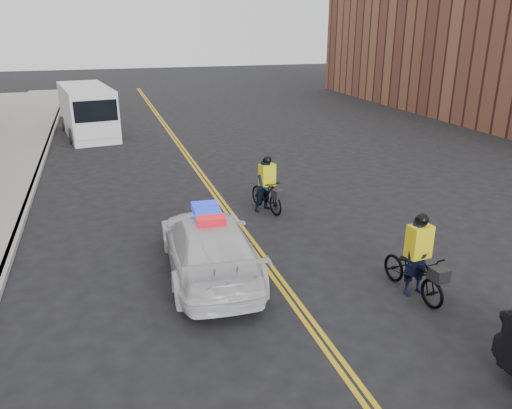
{
  "coord_description": "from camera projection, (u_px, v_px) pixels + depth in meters",
  "views": [
    {
      "loc": [
        -3.49,
        -8.59,
        5.5
      ],
      "look_at": [
        -0.05,
        2.42,
        1.3
      ],
      "focal_mm": 35.0,
      "sensor_mm": 36.0,
      "label": 1
    }
  ],
  "objects": [
    {
      "name": "cyclist_near",
      "position": [
        416.0,
        266.0,
        10.59
      ],
      "size": [
        0.85,
        1.93,
        1.84
      ],
      "rotation": [
        0.0,
        0.0,
        0.1
      ],
      "color": "black",
      "rests_on": "ground"
    },
    {
      "name": "center_line_left",
      "position": [
        208.0,
        188.0,
        17.71
      ],
      "size": [
        0.1,
        60.0,
        0.01
      ],
      "primitive_type": "cube",
      "color": "gold",
      "rests_on": "ground"
    },
    {
      "name": "curb",
      "position": [
        28.0,
        203.0,
        16.03
      ],
      "size": [
        0.2,
        60.0,
        0.15
      ],
      "primitive_type": "cube",
      "color": "#989690",
      "rests_on": "ground"
    },
    {
      "name": "center_line_right",
      "position": [
        213.0,
        187.0,
        17.76
      ],
      "size": [
        0.1,
        60.0,
        0.01
      ],
      "primitive_type": "cube",
      "color": "gold",
      "rests_on": "ground"
    },
    {
      "name": "cyclist_far",
      "position": [
        267.0,
        189.0,
        15.33
      ],
      "size": [
        0.9,
        1.8,
        1.75
      ],
      "rotation": [
        0.0,
        0.0,
        0.23
      ],
      "color": "black",
      "rests_on": "ground"
    },
    {
      "name": "cargo_van",
      "position": [
        88.0,
        112.0,
        25.55
      ],
      "size": [
        3.0,
        6.21,
        2.5
      ],
      "rotation": [
        0.0,
        0.0,
        0.15
      ],
      "color": "white",
      "rests_on": "ground"
    },
    {
      "name": "police_cruiser",
      "position": [
        209.0,
        245.0,
        11.46
      ],
      "size": [
        2.24,
        4.93,
        1.56
      ],
      "rotation": [
        0.0,
        0.0,
        3.08
      ],
      "color": "white",
      "rests_on": "ground"
    },
    {
      "name": "ground",
      "position": [
        292.0,
        299.0,
        10.56
      ],
      "size": [
        120.0,
        120.0,
        0.0
      ],
      "primitive_type": "plane",
      "color": "black",
      "rests_on": "ground"
    }
  ]
}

